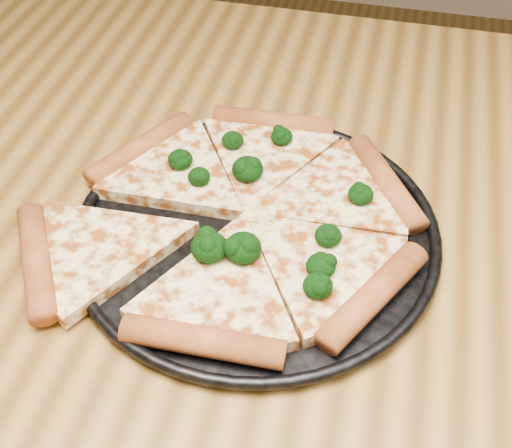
# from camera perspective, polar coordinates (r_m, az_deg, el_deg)

# --- Properties ---
(dining_table) EXTENTS (1.20, 0.90, 0.75)m
(dining_table) POSITION_cam_1_polar(r_m,az_deg,el_deg) (0.71, 4.56, -6.67)
(dining_table) COLOR olive
(dining_table) RESTS_ON ground
(pizza_pan) EXTENTS (0.35, 0.35, 0.02)m
(pizza_pan) POSITION_cam_1_polar(r_m,az_deg,el_deg) (0.64, -0.00, -0.53)
(pizza_pan) COLOR black
(pizza_pan) RESTS_ON dining_table
(pizza) EXTENTS (0.39, 0.33, 0.03)m
(pizza) POSITION_cam_1_polar(r_m,az_deg,el_deg) (0.64, -1.66, 0.71)
(pizza) COLOR #FFE49C
(pizza) RESTS_ON pizza_pan
(broccoli_florets) EXTENTS (0.21, 0.22, 0.03)m
(broccoli_florets) POSITION_cam_1_polar(r_m,az_deg,el_deg) (0.63, 0.15, 1.16)
(broccoli_florets) COLOR black
(broccoli_florets) RESTS_ON pizza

